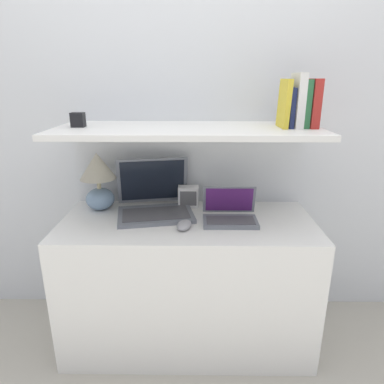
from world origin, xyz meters
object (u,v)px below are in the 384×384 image
Objects in this scene: book_green at (305,104)px; book_navy at (290,108)px; laptop_large at (155,202)px; computer_mouse at (184,225)px; router_box at (188,197)px; book_yellow at (284,104)px; book_red at (313,103)px; laptop_small at (230,214)px; shelf_gadget at (78,120)px; book_white at (297,101)px; table_lamp at (98,178)px.

book_green is 0.07m from book_navy.
laptop_large reaches higher than computer_mouse.
book_navy is at bearing -15.06° from router_box.
book_yellow is (0.64, -0.03, 0.52)m from laptop_large.
book_green is at bearing 16.68° from computer_mouse.
laptop_small is at bearing -168.64° from book_red.
laptop_small is 0.66m from book_red.
book_navy reaches higher than computer_mouse.
laptop_large is at bearing 5.22° from shelf_gadget.
book_green is 0.04m from book_white.
table_lamp is 1.09m from book_white.
table_lamp reaches higher than router_box.
book_yellow is at bearing 180.00° from book_red.
shelf_gadget is (-0.35, -0.03, 0.44)m from laptop_large.
router_box is (-0.21, 0.21, 0.02)m from laptop_small.
book_white reaches higher than computer_mouse.
laptop_large is 1.64× the size of laptop_small.
table_lamp is 0.33m from shelf_gadget.
table_lamp is at bearing 175.47° from book_red.
book_yellow is 1.00m from shelf_gadget.
laptop_large is 0.83m from book_navy.
shelf_gadget reaches higher than table_lamp.
laptop_small is 0.30m from router_box.
shelf_gadget reaches higher than laptop_small.
router_box is 1.70× the size of shelf_gadget.
book_green is at bearing 0.00° from book_white.
book_navy is 0.03m from book_yellow.
table_lamp is 1.41× the size of book_red.
book_red is 3.26× the size of shelf_gadget.
book_yellow is at bearing 180.00° from book_green.
book_white is (-0.04, 0.00, 0.01)m from book_green.
book_navy reaches higher than table_lamp.
table_lamp is at bearing -174.62° from router_box.
book_red is at bearing 0.00° from book_navy.
shelf_gadget is (-0.99, 0.00, -0.08)m from book_yellow.
book_red reaches higher than laptop_small.
book_yellow is (0.25, 0.08, 0.54)m from laptop_small.
router_box is 0.71m from book_navy.
table_lamp is at bearing 60.46° from shelf_gadget.
laptop_large is at bearing 128.93° from computer_mouse.
laptop_small is 0.59m from book_navy.
router_box is 0.53× the size of book_green.
router_box is at bearing 164.94° from book_navy.
laptop_small is at bearing -164.36° from book_navy.
book_green is at bearing 0.00° from book_navy.
shelf_gadget is at bearing -119.54° from table_lamp.
book_white is at bearing 180.00° from book_green.
book_navy is 1.02m from shelf_gadget.
book_white is 0.06m from book_yellow.
book_green is (-0.04, 0.00, -0.00)m from book_red.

